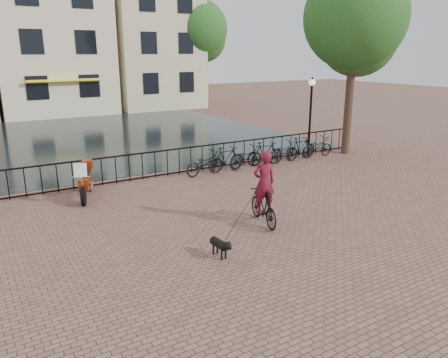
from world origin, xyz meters
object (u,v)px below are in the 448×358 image
cyclist (264,192)px  motorcycle (85,177)px  dog (219,247)px  lamp_post (311,104)px

cyclist → motorcycle: bearing=-40.4°
dog → motorcycle: (-1.55, 5.86, 0.45)m
lamp_post → dog: 10.91m
lamp_post → cyclist: bearing=-139.9°
lamp_post → motorcycle: size_ratio=1.73×
motorcycle → cyclist: bearing=-32.2°
lamp_post → cyclist: size_ratio=1.44×
lamp_post → motorcycle: lamp_post is taller
lamp_post → dog: size_ratio=4.55×
cyclist → dog: size_ratio=3.16×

